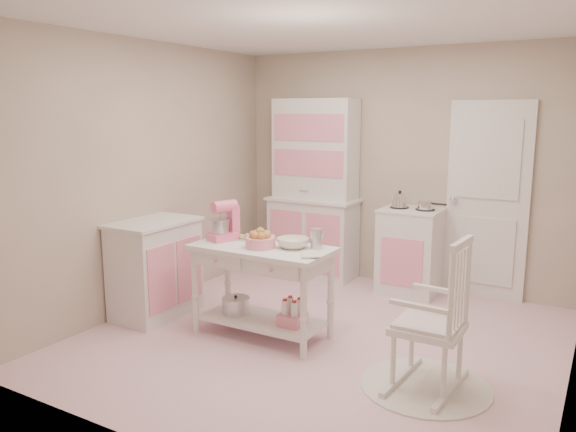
# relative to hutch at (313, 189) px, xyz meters

# --- Properties ---
(room_shell) EXTENTS (3.84, 3.84, 2.62)m
(room_shell) POSITION_rel_hutch_xyz_m (0.96, -1.66, 0.61)
(room_shell) COLOR pink
(room_shell) RESTS_ON ground
(door) EXTENTS (0.82, 0.05, 2.04)m
(door) POSITION_rel_hutch_xyz_m (1.91, 0.21, -0.02)
(door) COLOR white
(door) RESTS_ON ground
(hutch) EXTENTS (1.06, 0.50, 2.08)m
(hutch) POSITION_rel_hutch_xyz_m (0.00, 0.00, 0.00)
(hutch) COLOR white
(hutch) RESTS_ON ground
(stove) EXTENTS (0.62, 0.57, 0.92)m
(stove) POSITION_rel_hutch_xyz_m (1.20, -0.05, -0.58)
(stove) COLOR white
(stove) RESTS_ON ground
(base_cabinet) EXTENTS (0.54, 0.84, 0.92)m
(base_cabinet) POSITION_rel_hutch_xyz_m (-0.67, -1.93, -0.58)
(base_cabinet) COLOR white
(base_cabinet) RESTS_ON ground
(lace_rug) EXTENTS (0.92, 0.92, 0.01)m
(lace_rug) POSITION_rel_hutch_xyz_m (1.98, -2.05, -1.03)
(lace_rug) COLOR white
(lace_rug) RESTS_ON ground
(rocking_chair) EXTENTS (0.53, 0.75, 1.10)m
(rocking_chair) POSITION_rel_hutch_xyz_m (1.98, -2.05, -0.49)
(rocking_chair) COLOR white
(rocking_chair) RESTS_ON ground
(work_table) EXTENTS (1.20, 0.60, 0.80)m
(work_table) POSITION_rel_hutch_xyz_m (0.47, -1.85, -0.64)
(work_table) COLOR white
(work_table) RESTS_ON ground
(stand_mixer) EXTENTS (0.29, 0.34, 0.34)m
(stand_mixer) POSITION_rel_hutch_xyz_m (0.05, -1.83, -0.07)
(stand_mixer) COLOR pink
(stand_mixer) RESTS_ON work_table
(cookie_tray) EXTENTS (0.34, 0.24, 0.02)m
(cookie_tray) POSITION_rel_hutch_xyz_m (0.32, -1.67, -0.23)
(cookie_tray) COLOR silver
(cookie_tray) RESTS_ON work_table
(bread_basket) EXTENTS (0.25, 0.25, 0.09)m
(bread_basket) POSITION_rel_hutch_xyz_m (0.49, -1.90, -0.19)
(bread_basket) COLOR pink
(bread_basket) RESTS_ON work_table
(mixing_bowl) EXTENTS (0.27, 0.27, 0.08)m
(mixing_bowl) POSITION_rel_hutch_xyz_m (0.73, -1.77, -0.20)
(mixing_bowl) COLOR white
(mixing_bowl) RESTS_ON work_table
(metal_pitcher) EXTENTS (0.10, 0.10, 0.17)m
(metal_pitcher) POSITION_rel_hutch_xyz_m (0.91, -1.69, -0.16)
(metal_pitcher) COLOR silver
(metal_pitcher) RESTS_ON work_table
(recipe_book) EXTENTS (0.23, 0.24, 0.02)m
(recipe_book) POSITION_rel_hutch_xyz_m (0.92, -1.97, -0.23)
(recipe_book) COLOR white
(recipe_book) RESTS_ON work_table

